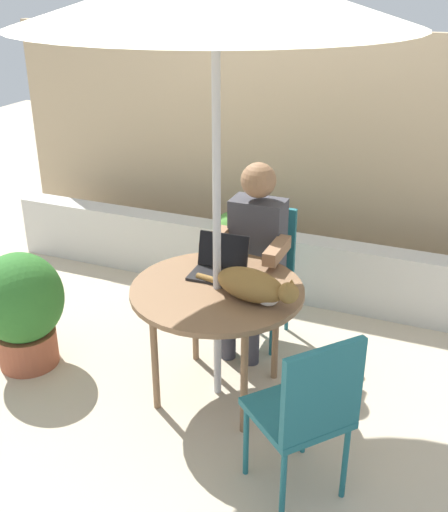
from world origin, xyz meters
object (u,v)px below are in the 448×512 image
object	(u,v)px
patio_table	(217,297)
chair_empty	(308,407)
laptop	(220,263)
potted_plant_by_chair	(22,306)
person_seated	(254,248)
potted_plant_near_fence	(234,246)
chair_occupied	(261,262)
cat	(254,286)

from	to	relation	value
patio_table	chair_empty	xyz separation A→B (m)	(0.69, -0.59, -0.11)
laptop	potted_plant_by_chair	xyz separation A→B (m)	(-1.18, -0.36, -0.35)
person_seated	potted_plant_by_chair	distance (m)	1.48
laptop	potted_plant_near_fence	bearing A→B (deg)	107.53
chair_occupied	potted_plant_near_fence	size ratio (longest dim) A/B	1.44
laptop	potted_plant_near_fence	xyz separation A→B (m)	(-0.36, 1.14, -0.42)
chair_empty	potted_plant_by_chair	world-z (taller)	chair_empty
chair_occupied	person_seated	distance (m)	0.23
person_seated	laptop	xyz separation A→B (m)	(-0.06, -0.41, 0.07)
patio_table	laptop	xyz separation A→B (m)	(-0.06, 0.18, 0.12)
chair_empty	laptop	size ratio (longest dim) A/B	2.89
chair_occupied	potted_plant_near_fence	distance (m)	0.74
chair_occupied	chair_empty	xyz separation A→B (m)	(0.69, -1.34, 0.00)
patio_table	cat	xyz separation A→B (m)	(0.24, -0.06, 0.14)
person_seated	chair_empty	bearing A→B (deg)	-59.73
person_seated	cat	distance (m)	0.70
patio_table	potted_plant_by_chair	size ratio (longest dim) A/B	1.28
cat	laptop	bearing A→B (deg)	140.95
person_seated	potted_plant_by_chair	size ratio (longest dim) A/B	1.63
chair_occupied	cat	xyz separation A→B (m)	(0.24, -0.81, 0.26)
patio_table	potted_plant_near_fence	xyz separation A→B (m)	(-0.42, 1.32, -0.30)
chair_empty	potted_plant_near_fence	bearing A→B (deg)	120.05
chair_occupied	laptop	world-z (taller)	laptop
person_seated	potted_plant_near_fence	world-z (taller)	person_seated
patio_table	chair_empty	distance (m)	0.92
patio_table	laptop	world-z (taller)	laptop
patio_table	potted_plant_near_fence	bearing A→B (deg)	107.53
chair_occupied	potted_plant_near_fence	world-z (taller)	chair_occupied
chair_occupied	cat	distance (m)	0.88
cat	potted_plant_near_fence	size ratio (longest dim) A/B	1.03
chair_empty	cat	bearing A→B (deg)	130.20
patio_table	potted_plant_by_chair	bearing A→B (deg)	-171.64
potted_plant_by_chair	chair_occupied	bearing A→B (deg)	37.02
potted_plant_near_fence	potted_plant_by_chair	xyz separation A→B (m)	(-0.82, -1.51, 0.07)
patio_table	laptop	size ratio (longest dim) A/B	3.12
potted_plant_by_chair	laptop	bearing A→B (deg)	17.20
chair_empty	potted_plant_near_fence	xyz separation A→B (m)	(-1.11, 1.92, -0.19)
patio_table	chair_empty	world-z (taller)	chair_empty
chair_empty	potted_plant_by_chair	bearing A→B (deg)	167.91
person_seated	potted_plant_by_chair	bearing A→B (deg)	-147.94
chair_occupied	laptop	bearing A→B (deg)	-95.80
chair_empty	potted_plant_near_fence	world-z (taller)	chair_empty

